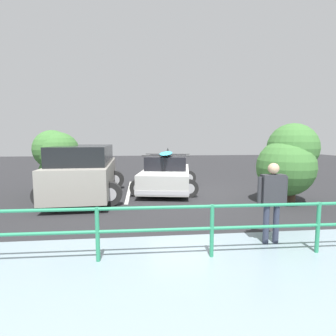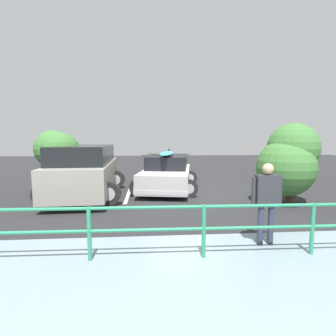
{
  "view_description": "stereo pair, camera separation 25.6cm",
  "coord_description": "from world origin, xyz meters",
  "px_view_note": "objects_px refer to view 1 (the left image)",
  "views": [
    {
      "loc": [
        1.61,
        9.83,
        2.04
      ],
      "look_at": [
        0.59,
        0.16,
        0.95
      ],
      "focal_mm": 28.0,
      "sensor_mm": 36.0,
      "label": 1
    },
    {
      "loc": [
        1.35,
        9.85,
        2.04
      ],
      "look_at": [
        0.59,
        0.16,
        0.95
      ],
      "focal_mm": 28.0,
      "sensor_mm": 36.0,
      "label": 2
    }
  ],
  "objects_px": {
    "sedan_car": "(166,174)",
    "bush_near_right": "(59,159)",
    "suv_car": "(85,170)",
    "bush_near_left": "(290,163)",
    "person_bystander": "(272,196)"
  },
  "relations": [
    {
      "from": "sedan_car",
      "to": "bush_near_right",
      "type": "xyz_separation_m",
      "value": [
        3.95,
        0.5,
        0.68
      ]
    },
    {
      "from": "sedan_car",
      "to": "person_bystander",
      "type": "relative_size",
      "value": 2.74
    },
    {
      "from": "suv_car",
      "to": "person_bystander",
      "type": "relative_size",
      "value": 3.12
    },
    {
      "from": "sedan_car",
      "to": "bush_near_left",
      "type": "bearing_deg",
      "value": 145.91
    },
    {
      "from": "sedan_car",
      "to": "bush_near_left",
      "type": "relative_size",
      "value": 1.71
    },
    {
      "from": "person_bystander",
      "to": "bush_near_left",
      "type": "bearing_deg",
      "value": -125.33
    },
    {
      "from": "sedan_car",
      "to": "suv_car",
      "type": "distance_m",
      "value": 3.13
    },
    {
      "from": "suv_car",
      "to": "bush_near_left",
      "type": "relative_size",
      "value": 1.95
    },
    {
      "from": "bush_near_right",
      "to": "person_bystander",
      "type": "bearing_deg",
      "value": 136.9
    },
    {
      "from": "sedan_car",
      "to": "bush_near_right",
      "type": "relative_size",
      "value": 1.84
    },
    {
      "from": "sedan_car",
      "to": "person_bystander",
      "type": "bearing_deg",
      "value": 104.97
    },
    {
      "from": "sedan_car",
      "to": "bush_near_right",
      "type": "bearing_deg",
      "value": 7.25
    },
    {
      "from": "suv_car",
      "to": "bush_near_left",
      "type": "bearing_deg",
      "value": 166.79
    },
    {
      "from": "suv_car",
      "to": "bush_near_right",
      "type": "xyz_separation_m",
      "value": [
        0.98,
        -0.43,
        0.39
      ]
    },
    {
      "from": "person_bystander",
      "to": "suv_car",
      "type": "bearing_deg",
      "value": -46.23
    }
  ]
}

